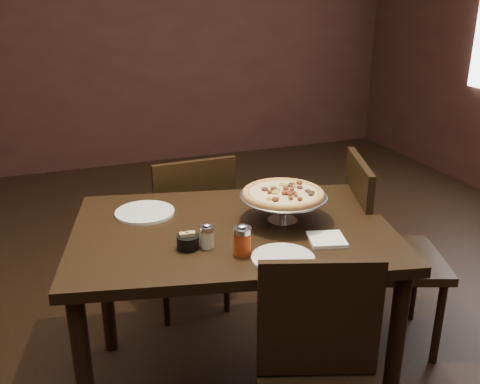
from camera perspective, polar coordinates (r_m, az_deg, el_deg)
name	(u,v)px	position (r m, az deg, el deg)	size (l,w,h in m)	color
room	(242,77)	(2.10, 0.21, 12.18)	(6.04, 7.04, 2.84)	black
dining_table	(233,250)	(2.23, -0.76, -6.24)	(1.45, 1.13, 0.81)	black
pizza_stand	(283,194)	(2.20, 4.62, -0.21)	(0.36, 0.36, 0.15)	silver
parmesan_shaker	(207,236)	(2.01, -3.54, -4.70)	(0.06, 0.06, 0.10)	beige
pepper_flake_shaker	(242,240)	(1.95, 0.24, -5.14)	(0.07, 0.07, 0.12)	maroon
packet_caddy	(188,242)	(2.01, -5.58, -5.29)	(0.08, 0.08, 0.07)	black
napkin_stack	(327,239)	(2.09, 9.24, -5.02)	(0.14, 0.14, 0.01)	white
plate_left	(145,212)	(2.35, -10.12, -2.15)	(0.25, 0.25, 0.01)	silver
plate_near	(283,258)	(1.94, 4.60, -7.06)	(0.23, 0.23, 0.01)	silver
serving_spatula	(289,194)	(2.21, 5.29, -0.26)	(0.14, 0.14, 0.02)	silver
chair_far	(190,228)	(2.91, -5.38, -3.87)	(0.44, 0.44, 0.92)	black
chair_side	(380,247)	(2.71, 14.69, -5.73)	(0.59, 0.59, 0.98)	black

